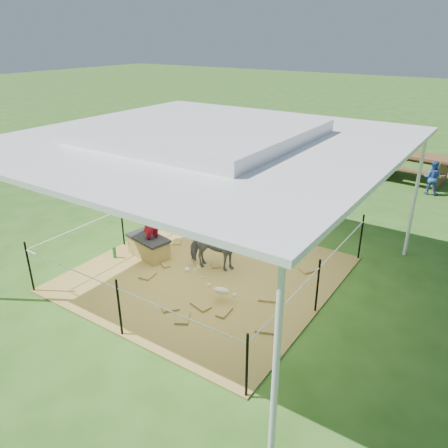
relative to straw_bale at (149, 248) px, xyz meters
The scene contains 13 objects.
ground 1.43m from the straw_bale, ahead, with size 90.00×90.00×0.00m, color #2D5919.
hay_patch 1.43m from the straw_bale, ahead, with size 4.60×4.60×0.03m, color brown.
canopy_tent 2.84m from the straw_bale, ahead, with size 6.30×6.30×2.90m.
rope_fence 1.47m from the straw_bale, ahead, with size 4.54×4.54×1.00m.
straw_bale is the anchor object (origin of this frame).
dark_cloth 0.22m from the straw_bale, ahead, with size 0.94×0.49×0.05m, color black.
woman 0.73m from the straw_bale, ahead, with size 0.39×0.25×1.06m, color #A81025.
green_bottle 0.71m from the straw_bale, 140.71° to the right, with size 0.07×0.07×0.25m, color #19742C.
pony 1.51m from the straw_bale, 11.44° to the left, with size 0.49×1.08×0.91m, color #4F4F54.
pink_hat 1.68m from the straw_bale, 11.44° to the left, with size 0.28×0.28×0.13m, color pink.
foal 2.25m from the straw_bale, 13.81° to the right, with size 0.84×0.47×0.47m, color beige, non-canonical shape.
picnic_table_near 9.15m from the straw_bale, 68.09° to the left, with size 2.06×1.49×0.86m, color brown.
distant_person 8.50m from the straw_bale, 61.18° to the left, with size 0.48×0.38×0.99m, color #2E53AC.
Camera 1 is at (4.38, -5.95, 4.33)m, focal length 35.00 mm.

